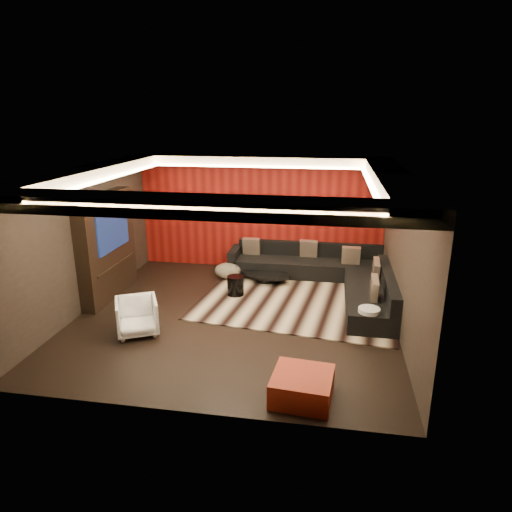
% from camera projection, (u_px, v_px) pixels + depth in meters
% --- Properties ---
extents(floor, '(6.00, 6.00, 0.02)m').
position_uv_depth(floor, '(236.00, 317.00, 8.82)').
color(floor, black).
rests_on(floor, ground).
extents(ceiling, '(6.00, 6.00, 0.02)m').
position_uv_depth(ceiling, '(233.00, 169.00, 7.97)').
color(ceiling, silver).
rests_on(ceiling, ground).
extents(wall_back, '(6.00, 0.02, 2.80)m').
position_uv_depth(wall_back, '(260.00, 213.00, 11.22)').
color(wall_back, black).
rests_on(wall_back, ground).
extents(wall_left, '(0.02, 6.00, 2.80)m').
position_uv_depth(wall_left, '(83.00, 239.00, 8.87)').
color(wall_left, black).
rests_on(wall_left, ground).
extents(wall_right, '(0.02, 6.00, 2.80)m').
position_uv_depth(wall_right, '(404.00, 255.00, 7.91)').
color(wall_right, black).
rests_on(wall_right, ground).
extents(red_feature_wall, '(5.98, 0.05, 2.78)m').
position_uv_depth(red_feature_wall, '(260.00, 213.00, 11.18)').
color(red_feature_wall, '#6B0C0A').
rests_on(red_feature_wall, ground).
extents(soffit_back, '(6.00, 0.60, 0.22)m').
position_uv_depth(soffit_back, '(258.00, 161.00, 10.54)').
color(soffit_back, silver).
rests_on(soffit_back, ground).
extents(soffit_front, '(6.00, 0.60, 0.22)m').
position_uv_depth(soffit_front, '(186.00, 206.00, 5.46)').
color(soffit_front, silver).
rests_on(soffit_front, ground).
extents(soffit_left, '(0.60, 4.80, 0.22)m').
position_uv_depth(soffit_left, '(91.00, 173.00, 8.43)').
color(soffit_left, silver).
rests_on(soffit_left, ground).
extents(soffit_right, '(0.60, 4.80, 0.22)m').
position_uv_depth(soffit_right, '(392.00, 180.00, 7.58)').
color(soffit_right, silver).
rests_on(soffit_right, ground).
extents(cove_back, '(4.80, 0.08, 0.04)m').
position_uv_depth(cove_back, '(256.00, 167.00, 10.25)').
color(cove_back, '#FFD899').
rests_on(cove_back, ground).
extents(cove_front, '(4.80, 0.08, 0.04)m').
position_uv_depth(cove_front, '(194.00, 208.00, 5.81)').
color(cove_front, '#FFD899').
rests_on(cove_front, ground).
extents(cove_left, '(0.08, 4.80, 0.04)m').
position_uv_depth(cove_left, '(109.00, 178.00, 8.41)').
color(cove_left, '#FFD899').
rests_on(cove_left, ground).
extents(cove_right, '(0.08, 4.80, 0.04)m').
position_uv_depth(cove_right, '(371.00, 185.00, 7.66)').
color(cove_right, '#FFD899').
rests_on(cove_right, ground).
extents(tv_surround, '(0.30, 2.00, 2.20)m').
position_uv_depth(tv_surround, '(107.00, 246.00, 9.50)').
color(tv_surround, black).
rests_on(tv_surround, ground).
extents(tv_screen, '(0.04, 1.30, 0.80)m').
position_uv_depth(tv_screen, '(113.00, 230.00, 9.37)').
color(tv_screen, black).
rests_on(tv_screen, ground).
extents(tv_shelf, '(0.04, 1.60, 0.04)m').
position_uv_depth(tv_shelf, '(116.00, 265.00, 9.59)').
color(tv_shelf, black).
rests_on(tv_shelf, ground).
extents(rug, '(4.34, 3.47, 0.02)m').
position_uv_depth(rug, '(298.00, 301.00, 9.48)').
color(rug, '#C6B190').
rests_on(rug, floor).
extents(coffee_table, '(1.55, 1.55, 0.20)m').
position_uv_depth(coffee_table, '(265.00, 276.00, 10.59)').
color(coffee_table, black).
rests_on(coffee_table, rug).
extents(drum_stool, '(0.46, 0.46, 0.42)m').
position_uv_depth(drum_stool, '(236.00, 285.00, 9.74)').
color(drum_stool, black).
rests_on(drum_stool, rug).
extents(striped_pouf, '(0.83, 0.83, 0.34)m').
position_uv_depth(striped_pouf, '(228.00, 271.00, 10.77)').
color(striped_pouf, '#B5A98C').
rests_on(striped_pouf, rug).
extents(white_side_table, '(0.48, 0.48, 0.48)m').
position_uv_depth(white_side_table, '(368.00, 321.00, 8.08)').
color(white_side_table, silver).
rests_on(white_side_table, floor).
extents(orange_ottoman, '(0.88, 0.88, 0.36)m').
position_uv_depth(orange_ottoman, '(302.00, 386.00, 6.24)').
color(orange_ottoman, maroon).
rests_on(orange_ottoman, floor).
extents(armchair, '(0.94, 0.95, 0.65)m').
position_uv_depth(armchair, '(137.00, 316.00, 8.04)').
color(armchair, white).
rests_on(armchair, floor).
extents(sectional_sofa, '(3.65, 3.50, 0.75)m').
position_uv_depth(sectional_sofa, '(328.00, 276.00, 10.21)').
color(sectional_sofa, black).
rests_on(sectional_sofa, floor).
extents(throw_pillows, '(3.15, 2.79, 0.50)m').
position_uv_depth(throw_pillows, '(328.00, 260.00, 10.15)').
color(throw_pillows, tan).
rests_on(throw_pillows, sectional_sofa).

